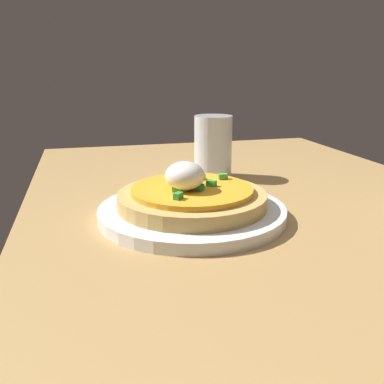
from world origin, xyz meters
The scene contains 4 objects.
dining_table centered at (0.00, 0.00, 1.65)cm, with size 127.01×69.49×3.29cm, color #A7814C.
plate centered at (-7.19, -11.61, 4.08)cm, with size 25.19×25.19×1.57cm, color white.
pizza centered at (-7.13, -11.72, 6.41)cm, with size 19.93×19.93×6.39cm.
cup_near centered at (-27.37, -2.53, 8.56)cm, with size 6.85×6.85×11.22cm.
Camera 1 is at (45.11, -24.96, 22.98)cm, focal length 39.56 mm.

